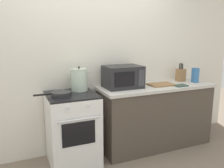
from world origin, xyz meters
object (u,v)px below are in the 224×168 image
(microwave, at_px, (123,77))
(oven_mitt, at_px, (181,85))
(stove, at_px, (73,129))
(knife_block, at_px, (181,75))
(stock_pot, at_px, (79,80))
(cutting_board, at_px, (161,84))
(frying_pan, at_px, (61,94))
(pasta_box, at_px, (195,75))

(microwave, xyz_separation_m, oven_mitt, (0.79, -0.24, -0.14))
(stove, relative_size, knife_block, 3.24)
(oven_mitt, bearing_deg, stock_pot, 167.97)
(cutting_board, height_order, knife_block, knife_block)
(stove, distance_m, cutting_board, 1.39)
(frying_pan, distance_m, pasta_box, 2.04)
(knife_block, bearing_deg, pasta_box, -51.87)
(stove, bearing_deg, stock_pot, 44.19)
(knife_block, bearing_deg, oven_mitt, -128.50)
(frying_pan, relative_size, knife_block, 1.55)
(stove, xyz_separation_m, pasta_box, (1.90, -0.03, 0.57))
(knife_block, bearing_deg, stove, -175.43)
(frying_pan, bearing_deg, oven_mitt, -4.08)
(knife_block, relative_size, pasta_box, 1.29)
(stove, distance_m, stock_pot, 0.64)
(stove, height_order, knife_block, knife_block)
(microwave, distance_m, knife_block, 1.03)
(stock_pot, distance_m, knife_block, 1.63)
(stock_pot, distance_m, microwave, 0.60)
(microwave, relative_size, cutting_board, 1.39)
(cutting_board, distance_m, pasta_box, 0.60)
(stock_pot, bearing_deg, knife_block, 0.15)
(stove, bearing_deg, frying_pan, -163.67)
(stove, height_order, stock_pot, stock_pot)
(pasta_box, xyz_separation_m, oven_mitt, (-0.37, -0.13, -0.10))
(frying_pan, bearing_deg, stove, 16.33)
(frying_pan, height_order, microwave, microwave)
(pasta_box, bearing_deg, knife_block, 128.13)
(stock_pot, distance_m, oven_mitt, 1.43)
(stock_pot, xyz_separation_m, microwave, (0.60, -0.06, 0.01))
(frying_pan, bearing_deg, pasta_box, 0.32)
(frying_pan, bearing_deg, microwave, 7.77)
(stove, bearing_deg, pasta_box, -0.87)
(microwave, bearing_deg, stock_pot, 174.46)
(stove, relative_size, pasta_box, 4.18)
(knife_block, distance_m, pasta_box, 0.22)
(microwave, height_order, pasta_box, microwave)
(cutting_board, bearing_deg, pasta_box, -2.91)
(stove, xyz_separation_m, stock_pot, (0.14, 0.14, 0.60))
(stove, relative_size, cutting_board, 2.56)
(pasta_box, bearing_deg, stock_pot, 174.62)
(knife_block, xyz_separation_m, pasta_box, (0.13, -0.17, 0.01))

